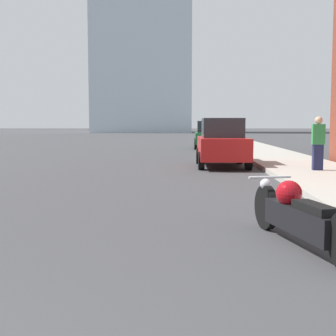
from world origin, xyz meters
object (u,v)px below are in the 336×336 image
(parked_car_green, at_px, (209,135))
(motorcycle, at_px, (298,215))
(parked_car_red, at_px, (222,143))
(pedestrian, at_px, (318,143))

(parked_car_green, bearing_deg, motorcycle, -89.22)
(parked_car_red, height_order, pedestrian, pedestrian)
(parked_car_red, relative_size, pedestrian, 2.54)
(motorcycle, xyz_separation_m, parked_car_red, (-0.24, 11.07, 0.46))
(motorcycle, bearing_deg, parked_car_red, 77.04)
(motorcycle, height_order, parked_car_red, parked_car_red)
(motorcycle, relative_size, parked_car_red, 0.65)
(motorcycle, distance_m, pedestrian, 8.73)
(motorcycle, bearing_deg, pedestrian, 59.62)
(pedestrian, bearing_deg, motorcycle, -106.20)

